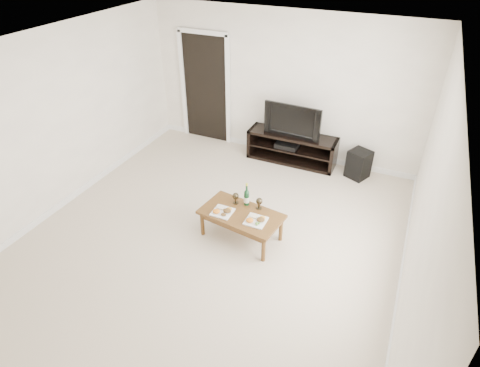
% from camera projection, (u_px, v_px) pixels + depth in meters
% --- Properties ---
extents(floor, '(5.50, 5.50, 0.00)m').
position_uv_depth(floor, '(214.00, 237.00, 5.68)').
color(floor, beige).
rests_on(floor, ground).
extents(back_wall, '(5.00, 0.04, 2.60)m').
position_uv_depth(back_wall, '(283.00, 86.00, 7.07)').
color(back_wall, white).
rests_on(back_wall, ground).
extents(ceiling, '(5.00, 5.50, 0.04)m').
position_uv_depth(ceiling, '(205.00, 48.00, 4.24)').
color(ceiling, white).
rests_on(ceiling, back_wall).
extents(doorway, '(0.90, 0.02, 2.05)m').
position_uv_depth(doorway, '(206.00, 89.00, 7.73)').
color(doorway, black).
rests_on(doorway, ground).
extents(media_console, '(1.61, 0.45, 0.55)m').
position_uv_depth(media_console, '(292.00, 148.00, 7.32)').
color(media_console, black).
rests_on(media_console, ground).
extents(television, '(1.03, 0.18, 0.59)m').
position_uv_depth(television, '(294.00, 119.00, 7.00)').
color(television, black).
rests_on(television, media_console).
extents(av_receiver, '(0.41, 0.31, 0.08)m').
position_uv_depth(av_receiver, '(287.00, 145.00, 7.31)').
color(av_receiver, black).
rests_on(av_receiver, media_console).
extents(subwoofer, '(0.44, 0.44, 0.50)m').
position_uv_depth(subwoofer, '(359.00, 164.00, 6.88)').
color(subwoofer, black).
rests_on(subwoofer, ground).
extents(coffee_table, '(1.18, 0.76, 0.42)m').
position_uv_depth(coffee_table, '(241.00, 225.00, 5.56)').
color(coffee_table, brown).
rests_on(coffee_table, ground).
extents(plate_left, '(0.27, 0.27, 0.07)m').
position_uv_depth(plate_left, '(222.00, 211.00, 5.44)').
color(plate_left, white).
rests_on(plate_left, coffee_table).
extents(plate_right, '(0.27, 0.27, 0.07)m').
position_uv_depth(plate_right, '(256.00, 219.00, 5.28)').
color(plate_right, white).
rests_on(plate_right, coffee_table).
extents(wine_bottle, '(0.07, 0.07, 0.35)m').
position_uv_depth(wine_bottle, '(247.00, 194.00, 5.52)').
color(wine_bottle, '#0E3419').
rests_on(wine_bottle, coffee_table).
extents(goblet_left, '(0.09, 0.09, 0.17)m').
position_uv_depth(goblet_left, '(236.00, 198.00, 5.59)').
color(goblet_left, '#352D1D').
rests_on(goblet_left, coffee_table).
extents(goblet_right, '(0.09, 0.09, 0.17)m').
position_uv_depth(goblet_right, '(259.00, 203.00, 5.49)').
color(goblet_right, '#352D1D').
rests_on(goblet_right, coffee_table).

